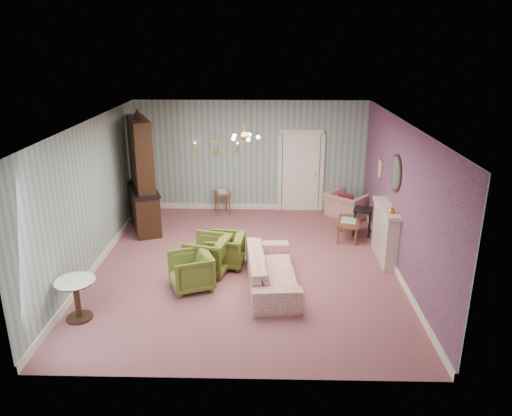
{
  "coord_description": "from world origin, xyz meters",
  "views": [
    {
      "loc": [
        0.43,
        -9.0,
        4.37
      ],
      "look_at": [
        0.2,
        0.4,
        1.1
      ],
      "focal_mm": 34.33,
      "sensor_mm": 36.0,
      "label": 1
    }
  ],
  "objects_px": {
    "wingback_chair": "(347,201)",
    "sofa_chintz": "(272,265)",
    "dresser": "(141,172)",
    "olive_chair_b": "(208,253)",
    "side_table_black": "(362,222)",
    "pedestal_table": "(77,299)",
    "coffee_table": "(348,229)",
    "fireplace": "(385,233)",
    "olive_chair_c": "(225,249)",
    "olive_chair_a": "(191,269)"
  },
  "relations": [
    {
      "from": "olive_chair_c",
      "to": "dresser",
      "type": "distance_m",
      "value": 3.13
    },
    {
      "from": "olive_chair_a",
      "to": "coffee_table",
      "type": "bearing_deg",
      "value": 105.43
    },
    {
      "from": "wingback_chair",
      "to": "dresser",
      "type": "bearing_deg",
      "value": 51.8
    },
    {
      "from": "side_table_black",
      "to": "pedestal_table",
      "type": "xyz_separation_m",
      "value": [
        -5.3,
        -3.79,
        0.03
      ]
    },
    {
      "from": "olive_chair_a",
      "to": "sofa_chintz",
      "type": "height_order",
      "value": "sofa_chintz"
    },
    {
      "from": "dresser",
      "to": "pedestal_table",
      "type": "height_order",
      "value": "dresser"
    },
    {
      "from": "wingback_chair",
      "to": "sofa_chintz",
      "type": "bearing_deg",
      "value": 104.78
    },
    {
      "from": "fireplace",
      "to": "pedestal_table",
      "type": "bearing_deg",
      "value": -155.98
    },
    {
      "from": "wingback_chair",
      "to": "side_table_black",
      "type": "bearing_deg",
      "value": 141.16
    },
    {
      "from": "sofa_chintz",
      "to": "coffee_table",
      "type": "distance_m",
      "value": 2.93
    },
    {
      "from": "olive_chair_a",
      "to": "dresser",
      "type": "xyz_separation_m",
      "value": [
        -1.59,
        3.01,
        1.03
      ]
    },
    {
      "from": "sofa_chintz",
      "to": "dresser",
      "type": "height_order",
      "value": "dresser"
    },
    {
      "from": "fireplace",
      "to": "pedestal_table",
      "type": "height_order",
      "value": "fireplace"
    },
    {
      "from": "sofa_chintz",
      "to": "wingback_chair",
      "type": "bearing_deg",
      "value": -32.16
    },
    {
      "from": "olive_chair_b",
      "to": "wingback_chair",
      "type": "distance_m",
      "value": 4.51
    },
    {
      "from": "olive_chair_a",
      "to": "dresser",
      "type": "relative_size",
      "value": 0.27
    },
    {
      "from": "wingback_chair",
      "to": "coffee_table",
      "type": "xyz_separation_m",
      "value": [
        -0.17,
        -1.42,
        -0.21
      ]
    },
    {
      "from": "olive_chair_a",
      "to": "pedestal_table",
      "type": "xyz_separation_m",
      "value": [
        -1.69,
        -1.09,
        -0.02
      ]
    },
    {
      "from": "wingback_chair",
      "to": "pedestal_table",
      "type": "distance_m",
      "value": 7.13
    },
    {
      "from": "olive_chair_b",
      "to": "olive_chair_c",
      "type": "height_order",
      "value": "olive_chair_b"
    },
    {
      "from": "olive_chair_c",
      "to": "side_table_black",
      "type": "distance_m",
      "value": 3.52
    },
    {
      "from": "dresser",
      "to": "coffee_table",
      "type": "bearing_deg",
      "value": -28.53
    },
    {
      "from": "olive_chair_c",
      "to": "fireplace",
      "type": "xyz_separation_m",
      "value": [
        3.27,
        0.4,
        0.21
      ]
    },
    {
      "from": "olive_chair_a",
      "to": "olive_chair_c",
      "type": "xyz_separation_m",
      "value": [
        0.54,
        0.96,
        -0.01
      ]
    },
    {
      "from": "sofa_chintz",
      "to": "coffee_table",
      "type": "xyz_separation_m",
      "value": [
        1.76,
        2.33,
        -0.21
      ]
    },
    {
      "from": "olive_chair_c",
      "to": "coffee_table",
      "type": "xyz_separation_m",
      "value": [
        2.7,
        1.49,
        -0.15
      ]
    },
    {
      "from": "sofa_chintz",
      "to": "dresser",
      "type": "distance_m",
      "value": 4.33
    },
    {
      "from": "olive_chair_c",
      "to": "wingback_chair",
      "type": "distance_m",
      "value": 4.09
    },
    {
      "from": "wingback_chair",
      "to": "dresser",
      "type": "distance_m",
      "value": 5.17
    },
    {
      "from": "olive_chair_a",
      "to": "pedestal_table",
      "type": "height_order",
      "value": "olive_chair_a"
    },
    {
      "from": "side_table_black",
      "to": "olive_chair_b",
      "type": "bearing_deg",
      "value": -149.3
    },
    {
      "from": "coffee_table",
      "to": "olive_chair_c",
      "type": "bearing_deg",
      "value": -151.16
    },
    {
      "from": "fireplace",
      "to": "wingback_chair",
      "type": "bearing_deg",
      "value": 99.06
    },
    {
      "from": "sofa_chintz",
      "to": "wingback_chair",
      "type": "relative_size",
      "value": 2.22
    },
    {
      "from": "olive_chair_c",
      "to": "sofa_chintz",
      "type": "xyz_separation_m",
      "value": [
        0.94,
        -0.84,
        0.06
      ]
    },
    {
      "from": "sofa_chintz",
      "to": "fireplace",
      "type": "xyz_separation_m",
      "value": [
        2.33,
        1.25,
        0.15
      ]
    },
    {
      "from": "sofa_chintz",
      "to": "pedestal_table",
      "type": "xyz_separation_m",
      "value": [
        -3.18,
        -1.21,
        -0.08
      ]
    },
    {
      "from": "olive_chair_b",
      "to": "coffee_table",
      "type": "distance_m",
      "value": 3.5
    },
    {
      "from": "olive_chair_a",
      "to": "fireplace",
      "type": "height_order",
      "value": "fireplace"
    },
    {
      "from": "fireplace",
      "to": "coffee_table",
      "type": "height_order",
      "value": "fireplace"
    },
    {
      "from": "olive_chair_b",
      "to": "wingback_chair",
      "type": "height_order",
      "value": "wingback_chair"
    },
    {
      "from": "dresser",
      "to": "coffee_table",
      "type": "distance_m",
      "value": 5.01
    },
    {
      "from": "dresser",
      "to": "olive_chair_b",
      "type": "bearing_deg",
      "value": -73.89
    },
    {
      "from": "olive_chair_b",
      "to": "side_table_black",
      "type": "distance_m",
      "value": 3.93
    },
    {
      "from": "olive_chair_c",
      "to": "sofa_chintz",
      "type": "height_order",
      "value": "sofa_chintz"
    },
    {
      "from": "coffee_table",
      "to": "side_table_black",
      "type": "distance_m",
      "value": 0.44
    },
    {
      "from": "olive_chair_c",
      "to": "sofa_chintz",
      "type": "relative_size",
      "value": 0.33
    },
    {
      "from": "wingback_chair",
      "to": "pedestal_table",
      "type": "bearing_deg",
      "value": 86.18
    },
    {
      "from": "olive_chair_b",
      "to": "dresser",
      "type": "bearing_deg",
      "value": -127.84
    },
    {
      "from": "wingback_chair",
      "to": "pedestal_table",
      "type": "relative_size",
      "value": 1.41
    }
  ]
}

